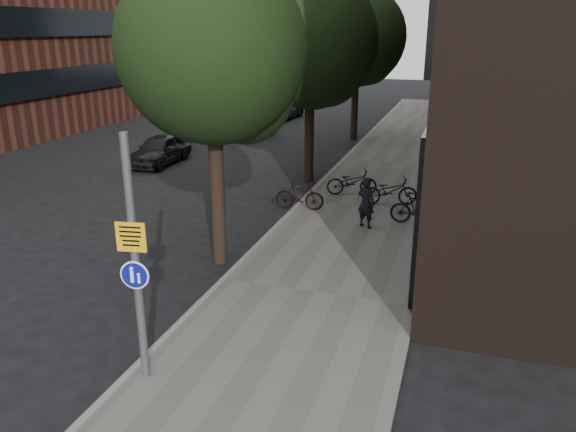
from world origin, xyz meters
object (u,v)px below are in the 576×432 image
at_px(signpost, 136,261).
at_px(parked_car_near, 160,150).
at_px(parked_bike_facade_near, 390,191).
at_px(pedestrian, 366,202).

height_order(signpost, parked_car_near, signpost).
bearing_deg(parked_bike_facade_near, parked_car_near, 55.01).
height_order(parked_bike_facade_near, parked_car_near, parked_car_near).
bearing_deg(signpost, parked_car_near, 109.79).
bearing_deg(parked_car_near, parked_bike_facade_near, -18.24).
xyz_separation_m(signpost, pedestrian, (2.24, 8.59, -1.35)).
xyz_separation_m(signpost, parked_bike_facade_near, (2.61, 11.03, -1.63)).
distance_m(signpost, parked_car_near, 16.52).
distance_m(signpost, parked_bike_facade_near, 11.45).
relative_size(signpost, pedestrian, 2.74).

